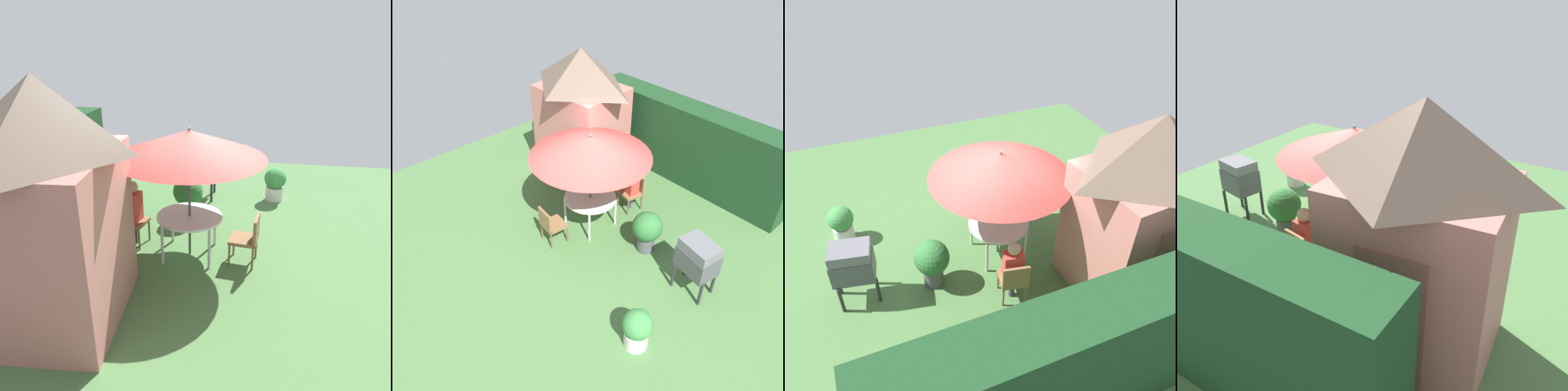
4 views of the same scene
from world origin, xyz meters
The scene contains 11 objects.
ground_plane centered at (0.00, 0.00, 0.00)m, with size 11.00×11.00×0.00m, color #47703D.
hedge_backdrop centered at (0.00, 3.50, 1.03)m, with size 5.54×0.77×2.05m.
garden_shed centered at (-2.15, 1.83, 1.69)m, with size 2.24×1.86×3.30m.
patio_table centered at (-0.26, 0.37, 0.70)m, with size 1.16×1.16×0.77m.
patio_umbrella centered at (-0.26, 0.37, 2.05)m, with size 2.56×2.56×2.34m.
bbq_grill centered at (2.48, 0.50, 0.85)m, with size 0.78×0.62×1.20m.
chair_near_shed centered at (-0.02, 1.56, 0.52)m, with size 0.54×0.55×0.90m.
chair_far_side centered at (-0.39, -0.67, 0.52)m, with size 0.51×0.52×0.90m.
potted_plant_by_shed centered at (2.55, -1.19, 0.44)m, with size 0.52×0.52×0.80m.
potted_plant_by_grill centered at (1.16, 0.67, 0.57)m, with size 0.64×0.64×0.96m.
person_in_red centered at (-0.04, 1.47, 0.78)m, with size 0.38×0.30×1.26m.
Camera 3 is at (2.25, 5.63, 5.69)m, focal length 36.55 mm.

